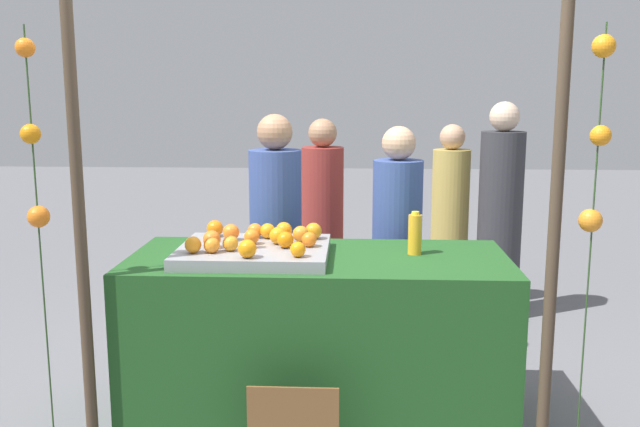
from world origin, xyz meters
TOP-DOWN VIEW (x-y plane):
  - ground_plane at (0.00, 0.00)m, footprint 24.00×24.00m
  - stall_counter at (0.00, 0.00)m, footprint 1.99×0.87m
  - orange_tray at (-0.33, -0.04)m, footprint 0.77×0.65m
  - orange_0 at (-0.20, 0.16)m, footprint 0.09×0.09m
  - orange_1 at (-0.21, 0.01)m, footprint 0.09×0.09m
  - orange_2 at (-0.04, 0.14)m, footprint 0.09×0.09m
  - orange_3 at (-0.05, -0.05)m, footprint 0.08×0.08m
  - orange_4 at (-0.61, -0.21)m, footprint 0.08×0.08m
  - orange_5 at (-0.33, -0.30)m, footprint 0.09×0.09m
  - orange_6 at (-0.10, 0.07)m, footprint 0.09×0.09m
  - orange_7 at (-0.44, -0.16)m, footprint 0.08×0.08m
  - orange_8 at (-0.29, 0.15)m, footprint 0.08×0.08m
  - orange_9 at (-0.09, -0.27)m, footprint 0.08×0.08m
  - orange_10 at (-0.54, -0.10)m, footprint 0.09×0.09m
  - orange_11 at (-0.36, 0.16)m, footprint 0.08×0.08m
  - orange_12 at (-0.17, -0.08)m, footprint 0.08×0.08m
  - orange_13 at (-0.58, 0.18)m, footprint 0.09×0.09m
  - orange_14 at (-0.35, -0.00)m, footprint 0.08×0.08m
  - orange_15 at (-0.48, 0.09)m, footprint 0.09×0.09m
  - orange_16 at (-0.52, -0.20)m, footprint 0.08×0.08m
  - juice_bottle at (0.51, 0.07)m, footprint 0.07×0.07m
  - vendor_left at (-0.30, 0.68)m, footprint 0.32×0.32m
  - vendor_right at (0.45, 0.73)m, footprint 0.31×0.31m
  - crowd_person_0 at (1.31, 1.80)m, footprint 0.34×0.34m
  - crowd_person_1 at (0.96, 2.01)m, footprint 0.30×0.30m
  - crowd_person_2 at (-0.05, 1.55)m, footprint 0.31×0.31m
  - canopy_post_left at (-1.07, -0.47)m, footprint 0.06×0.06m
  - canopy_post_right at (1.07, -0.47)m, footprint 0.06×0.06m
  - garland_strand_left at (-1.26, -0.50)m, footprint 0.10×0.10m
  - garland_strand_right at (1.23, -0.48)m, footprint 0.11×0.12m

SIDE VIEW (x-z plane):
  - ground_plane at x=0.00m, z-range 0.00..0.00m
  - stall_counter at x=0.00m, z-range 0.00..0.90m
  - crowd_person_1 at x=0.96m, z-range -0.05..1.44m
  - vendor_right at x=0.45m, z-range -0.05..1.49m
  - crowd_person_2 at x=-0.05m, z-range -0.05..1.50m
  - vendor_left at x=-0.30m, z-range -0.06..1.56m
  - crowd_person_0 at x=1.31m, z-range -0.06..1.62m
  - orange_tray at x=-0.33m, z-range 0.90..0.96m
  - orange_9 at x=-0.09m, z-range 0.96..1.04m
  - orange_3 at x=-0.05m, z-range 0.96..1.04m
  - orange_7 at x=-0.44m, z-range 0.96..1.04m
  - orange_14 at x=-0.35m, z-range 0.96..1.04m
  - orange_16 at x=-0.52m, z-range 0.96..1.04m
  - orange_11 at x=-0.36m, z-range 0.96..1.04m
  - orange_8 at x=-0.29m, z-range 0.96..1.05m
  - orange_4 at x=-0.61m, z-range 0.96..1.05m
  - orange_12 at x=-0.17m, z-range 0.96..1.05m
  - orange_6 at x=-0.10m, z-range 0.96..1.05m
  - orange_0 at x=-0.20m, z-range 0.96..1.05m
  - orange_15 at x=-0.48m, z-range 0.96..1.05m
  - orange_2 at x=-0.04m, z-range 0.96..1.05m
  - orange_1 at x=-0.21m, z-range 0.96..1.05m
  - orange_5 at x=-0.33m, z-range 0.96..1.05m
  - orange_13 at x=-0.58m, z-range 0.96..1.06m
  - orange_10 at x=-0.54m, z-range 0.96..1.06m
  - juice_bottle at x=0.51m, z-range 0.90..1.13m
  - canopy_post_left at x=-1.07m, z-range 0.00..2.30m
  - canopy_post_right at x=1.07m, z-range 0.00..2.30m
  - garland_strand_left at x=-1.26m, z-range 0.46..2.51m
  - garland_strand_right at x=1.23m, z-range 0.51..2.55m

